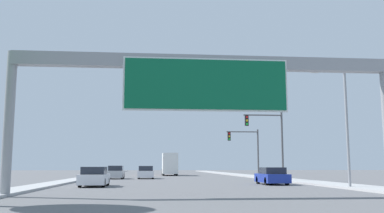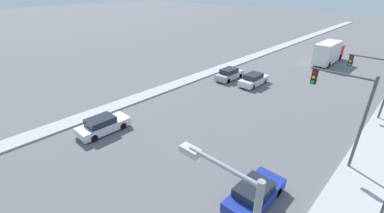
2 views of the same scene
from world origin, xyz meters
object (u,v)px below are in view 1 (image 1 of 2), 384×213
Objects in this scene: car_near_left at (146,173)px; street_lamp_right at (342,116)px; truck_box_primary at (170,164)px; car_far_right at (272,176)px; traffic_light_near_intersection at (271,135)px; car_mid_center at (94,177)px; traffic_light_mid_block at (248,145)px; car_mid_right at (116,173)px; sign_gantry at (206,82)px.

car_near_left is 0.57× the size of street_lamp_right.
truck_box_primary is 42.34m from street_lamp_right.
car_far_right is 0.64× the size of traffic_light_near_intersection.
truck_box_primary is 1.25× the size of traffic_light_near_intersection.
traffic_light_near_intersection is (16.08, 9.56, 3.90)m from car_mid_center.
street_lamp_right is (13.54, -24.05, 4.14)m from car_near_left.
traffic_light_near_intersection is 0.84× the size of street_lamp_right.
truck_box_primary is at bearing 118.25° from traffic_light_mid_block.
traffic_light_near_intersection is at bearing -30.06° from car_mid_right.
sign_gantry is at bearing -90.00° from truck_box_primary.
street_lamp_right reaches higher than traffic_light_near_intersection.
traffic_light_mid_block is at bearing 92.50° from street_lamp_right.
truck_box_primary reaches higher than car_mid_right.
traffic_light_mid_block is at bearing 73.40° from sign_gantry.
car_mid_center is 0.65× the size of traffic_light_near_intersection.
car_mid_right is (-3.50, -0.43, 0.01)m from car_near_left.
car_mid_center is 36.95m from truck_box_primary.
truck_box_primary is 19.10m from traffic_light_mid_block.
car_near_left is 1.03× the size of car_mid_center.
traffic_light_mid_block is at bearing 2.50° from car_mid_right.
sign_gantry is 2.96× the size of traffic_light_near_intersection.
street_lamp_right is (17.04, -23.62, 4.13)m from car_mid_right.
car_far_right is 0.73× the size of traffic_light_mid_block.
traffic_light_mid_block is (15.98, 0.70, 3.31)m from car_mid_right.
car_near_left is at bearing 96.69° from sign_gantry.
sign_gantry reaches higher than car_near_left.
car_mid_right is 0.99× the size of car_mid_center.
car_mid_center is (-7.00, 10.54, -5.19)m from sign_gantry.
traffic_light_near_intersection reaches higher than traffic_light_mid_block.
car_near_left is 16.37m from traffic_light_near_intersection.
street_lamp_right reaches higher than car_far_right.
car_mid_center is at bearing 164.41° from street_lamp_right.
truck_box_primary is at bearing 103.75° from street_lamp_right.
car_mid_center is 0.52× the size of truck_box_primary.
sign_gantry is at bearing -106.60° from traffic_light_mid_block.
traffic_light_mid_block is at bearing 1.23° from car_near_left.
sign_gantry is at bearing -114.30° from traffic_light_near_intersection.
car_far_right is at bearing 113.99° from street_lamp_right.
street_lamp_right is (10.04, 5.79, -1.02)m from sign_gantry.
car_mid_right is 0.54× the size of street_lamp_right.
street_lamp_right is at bearing -66.01° from car_far_right.
traffic_light_mid_block reaches higher than car_mid_center.
car_far_right is (7.00, 12.61, -5.21)m from sign_gantry.
car_far_right is 8.70m from traffic_light_near_intersection.
car_far_right is at bearing 8.41° from car_mid_center.
traffic_light_mid_block is 24.35m from street_lamp_right.
traffic_light_near_intersection is at bearing 93.84° from street_lamp_right.
sign_gantry is 4.55× the size of car_mid_center.
street_lamp_right reaches higher than sign_gantry.
car_near_left reaches higher than car_far_right.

